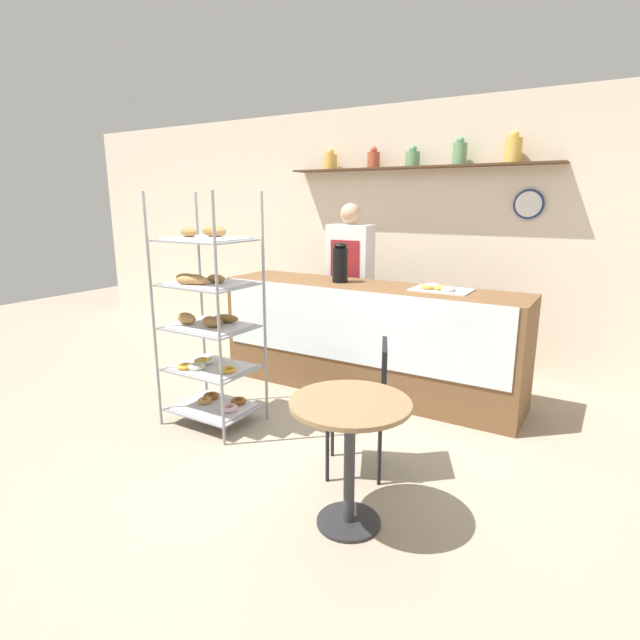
{
  "coord_description": "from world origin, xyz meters",
  "views": [
    {
      "loc": [
        1.91,
        -2.69,
        1.72
      ],
      "look_at": [
        0.0,
        0.45,
        0.84
      ],
      "focal_mm": 28.0,
      "sensor_mm": 36.0,
      "label": 1
    }
  ],
  "objects_px": {
    "person_worker": "(350,280)",
    "cafe_chair": "(369,394)",
    "pastry_rack": "(208,321)",
    "coffee_carafe": "(340,263)",
    "cafe_table": "(350,434)",
    "donut_tray_counter": "(440,289)"
  },
  "relations": [
    {
      "from": "person_worker",
      "to": "cafe_chair",
      "type": "distance_m",
      "value": 2.2
    },
    {
      "from": "pastry_rack",
      "to": "coffee_carafe",
      "type": "bearing_deg",
      "value": 70.89
    },
    {
      "from": "cafe_table",
      "to": "coffee_carafe",
      "type": "distance_m",
      "value": 2.24
    },
    {
      "from": "person_worker",
      "to": "cafe_chair",
      "type": "bearing_deg",
      "value": -58.63
    },
    {
      "from": "cafe_chair",
      "to": "donut_tray_counter",
      "type": "relative_size",
      "value": 1.79
    },
    {
      "from": "person_worker",
      "to": "coffee_carafe",
      "type": "bearing_deg",
      "value": -70.96
    },
    {
      "from": "person_worker",
      "to": "coffee_carafe",
      "type": "xyz_separation_m",
      "value": [
        0.19,
        -0.55,
        0.24
      ]
    },
    {
      "from": "pastry_rack",
      "to": "person_worker",
      "type": "relative_size",
      "value": 1.05
    },
    {
      "from": "coffee_carafe",
      "to": "donut_tray_counter",
      "type": "bearing_deg",
      "value": 2.18
    },
    {
      "from": "person_worker",
      "to": "donut_tray_counter",
      "type": "height_order",
      "value": "person_worker"
    },
    {
      "from": "person_worker",
      "to": "pastry_rack",
      "type": "bearing_deg",
      "value": -97.89
    },
    {
      "from": "person_worker",
      "to": "donut_tray_counter",
      "type": "relative_size",
      "value": 3.51
    },
    {
      "from": "pastry_rack",
      "to": "cafe_chair",
      "type": "bearing_deg",
      "value": -1.2
    },
    {
      "from": "cafe_chair",
      "to": "cafe_table",
      "type": "bearing_deg",
      "value": -8.46
    },
    {
      "from": "cafe_chair",
      "to": "donut_tray_counter",
      "type": "distance_m",
      "value": 1.42
    },
    {
      "from": "cafe_table",
      "to": "donut_tray_counter",
      "type": "relative_size",
      "value": 1.48
    },
    {
      "from": "cafe_chair",
      "to": "person_worker",
      "type": "bearing_deg",
      "value": -172.93
    },
    {
      "from": "person_worker",
      "to": "cafe_chair",
      "type": "relative_size",
      "value": 1.96
    },
    {
      "from": "cafe_table",
      "to": "donut_tray_counter",
      "type": "bearing_deg",
      "value": 94.97
    },
    {
      "from": "cafe_table",
      "to": "cafe_chair",
      "type": "height_order",
      "value": "cafe_chair"
    },
    {
      "from": "donut_tray_counter",
      "to": "pastry_rack",
      "type": "bearing_deg",
      "value": -136.37
    },
    {
      "from": "pastry_rack",
      "to": "donut_tray_counter",
      "type": "xyz_separation_m",
      "value": [
        1.37,
        1.31,
        0.18
      ]
    }
  ]
}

